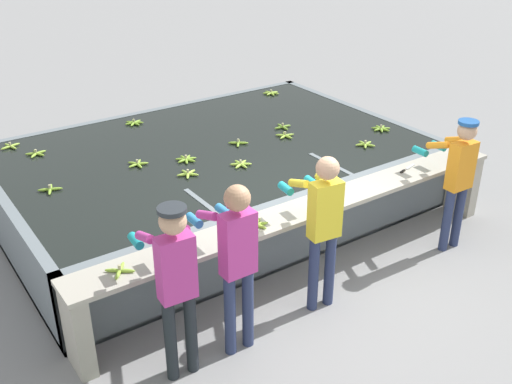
{
  "coord_description": "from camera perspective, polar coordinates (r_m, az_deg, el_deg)",
  "views": [
    {
      "loc": [
        -3.79,
        -4.19,
        3.96
      ],
      "look_at": [
        0.0,
        1.28,
        0.63
      ],
      "focal_mm": 42.0,
      "sensor_mm": 36.0,
      "label": 1
    }
  ],
  "objects": [
    {
      "name": "banana_bunch_floating_9",
      "position": [
        7.3,
        -6.5,
        1.74
      ],
      "size": [
        0.28,
        0.27,
        0.08
      ],
      "color": "#9EC642",
      "rests_on": "wash_tank"
    },
    {
      "name": "knife_0",
      "position": [
        7.61,
        14.05,
        2.09
      ],
      "size": [
        0.35,
        0.12,
        0.02
      ],
      "color": "silver",
      "rests_on": "work_ledge"
    },
    {
      "name": "banana_bunch_floating_3",
      "position": [
        8.87,
        11.82,
        5.93
      ],
      "size": [
        0.27,
        0.28,
        0.08
      ],
      "color": "#7FAD33",
      "rests_on": "wash_tank"
    },
    {
      "name": "ground_plane",
      "position": [
        6.9,
        6.15,
        -8.6
      ],
      "size": [
        80.0,
        80.0,
        0.0
      ],
      "primitive_type": "plane",
      "color": "gray",
      "rests_on": "ground"
    },
    {
      "name": "worker_1",
      "position": [
        5.4,
        -1.9,
        -5.87
      ],
      "size": [
        0.4,
        0.72,
        1.75
      ],
      "color": "navy",
      "rests_on": "ground"
    },
    {
      "name": "worker_2",
      "position": [
        6.02,
        6.38,
        -2.55
      ],
      "size": [
        0.46,
        0.74,
        1.73
      ],
      "color": "navy",
      "rests_on": "ground"
    },
    {
      "name": "work_ledge",
      "position": [
        6.69,
        5.18,
        -3.08
      ],
      "size": [
        5.58,
        0.45,
        0.89
      ],
      "color": "#A8A393",
      "rests_on": "ground"
    },
    {
      "name": "banana_bunch_floating_10",
      "position": [
        8.44,
        2.79,
        5.4
      ],
      "size": [
        0.28,
        0.27,
        0.08
      ],
      "color": "#93BC3D",
      "rests_on": "wash_tank"
    },
    {
      "name": "banana_bunch_floating_8",
      "position": [
        8.26,
        10.36,
        4.49
      ],
      "size": [
        0.28,
        0.27,
        0.08
      ],
      "color": "#93BC3D",
      "rests_on": "wash_tank"
    },
    {
      "name": "wash_tank",
      "position": [
        8.32,
        -4.1,
        1.51
      ],
      "size": [
        5.58,
        3.77,
        0.89
      ],
      "color": "slate",
      "rests_on": "ground"
    },
    {
      "name": "banana_bunch_floating_0",
      "position": [
        8.34,
        -20.21,
        3.46
      ],
      "size": [
        0.28,
        0.27,
        0.08
      ],
      "color": "#8CB738",
      "rests_on": "wash_tank"
    },
    {
      "name": "banana_bunch_ledge_2",
      "position": [
        5.57,
        -12.84,
        -7.3
      ],
      "size": [
        0.24,
        0.24,
        0.08
      ],
      "color": "#8CB738",
      "rests_on": "work_ledge"
    },
    {
      "name": "banana_bunch_floating_7",
      "position": [
        7.27,
        -19.01,
        0.25
      ],
      "size": [
        0.27,
        0.27,
        0.08
      ],
      "color": "#7FAD33",
      "rests_on": "wash_tank"
    },
    {
      "name": "banana_bunch_floating_6",
      "position": [
        8.18,
        -1.7,
        4.71
      ],
      "size": [
        0.25,
        0.25,
        0.08
      ],
      "color": "#7FAD33",
      "rests_on": "wash_tank"
    },
    {
      "name": "banana_bunch_floating_2",
      "position": [
        7.67,
        -11.23,
        2.64
      ],
      "size": [
        0.28,
        0.27,
        0.08
      ],
      "color": "#8CB738",
      "rests_on": "wash_tank"
    },
    {
      "name": "banana_bunch_floating_12",
      "position": [
        8.71,
        -22.35,
        4.05
      ],
      "size": [
        0.28,
        0.28,
        0.08
      ],
      "color": "#9EC642",
      "rests_on": "wash_tank"
    },
    {
      "name": "banana_bunch_floating_5",
      "position": [
        7.71,
        -6.68,
        3.12
      ],
      "size": [
        0.28,
        0.28,
        0.08
      ],
      "color": "#7FAD33",
      "rests_on": "wash_tank"
    },
    {
      "name": "banana_bunch_ledge_0",
      "position": [
        8.27,
        18.91,
        3.49
      ],
      "size": [
        0.28,
        0.28,
        0.08
      ],
      "color": "#9EC642",
      "rests_on": "work_ledge"
    },
    {
      "name": "banana_bunch_floating_4",
      "position": [
        9.1,
        -11.54,
        6.48
      ],
      "size": [
        0.28,
        0.28,
        0.08
      ],
      "color": "#7FAD33",
      "rests_on": "wash_tank"
    },
    {
      "name": "worker_3",
      "position": [
        7.44,
        18.67,
        1.78
      ],
      "size": [
        0.42,
        0.72,
        1.66
      ],
      "color": "navy",
      "rests_on": "ground"
    },
    {
      "name": "banana_bunch_ledge_1",
      "position": [
        6.15,
        -0.08,
        -3.1
      ],
      "size": [
        0.28,
        0.28,
        0.08
      ],
      "color": "#93BC3D",
      "rests_on": "work_ledge"
    },
    {
      "name": "banana_bunch_floating_11",
      "position": [
        7.52,
        -1.46,
        2.67
      ],
      "size": [
        0.26,
        0.28,
        0.08
      ],
      "color": "#9EC642",
      "rests_on": "wash_tank"
    },
    {
      "name": "banana_bunch_floating_1",
      "position": [
        10.32,
        1.44,
        9.41
      ],
      "size": [
        0.28,
        0.28,
        0.08
      ],
      "color": "#9EC642",
      "rests_on": "wash_tank"
    },
    {
      "name": "banana_bunch_floating_13",
      "position": [
        8.77,
        2.55,
        6.22
      ],
      "size": [
        0.28,
        0.28,
        0.08
      ],
      "color": "#75A333",
      "rests_on": "wash_tank"
    },
    {
      "name": "worker_0",
      "position": [
        5.16,
        -7.71,
        -7.89
      ],
      "size": [
        0.43,
        0.73,
        1.73
      ],
      "color": "#1E2328",
      "rests_on": "ground"
    }
  ]
}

